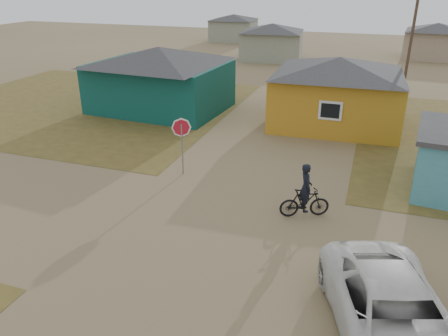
# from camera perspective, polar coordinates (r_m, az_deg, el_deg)

# --- Properties ---
(ground) EXTENTS (120.00, 120.00, 0.00)m
(ground) POSITION_cam_1_polar(r_m,az_deg,el_deg) (14.65, -1.71, -9.48)
(ground) COLOR olive
(grass_nw) EXTENTS (20.00, 18.00, 0.00)m
(grass_nw) POSITION_cam_1_polar(r_m,az_deg,el_deg) (31.61, -17.57, 8.01)
(grass_nw) COLOR brown
(grass_nw) RESTS_ON ground
(house_teal) EXTENTS (8.93, 7.08, 4.00)m
(house_teal) POSITION_cam_1_polar(r_m,az_deg,el_deg) (28.69, -8.36, 11.56)
(house_teal) COLOR #0B3E37
(house_teal) RESTS_ON ground
(house_yellow) EXTENTS (7.72, 6.76, 3.90)m
(house_yellow) POSITION_cam_1_polar(r_m,az_deg,el_deg) (26.20, 14.53, 9.77)
(house_yellow) COLOR #BD821D
(house_yellow) RESTS_ON ground
(house_pale_west) EXTENTS (7.04, 6.15, 3.60)m
(house_pale_west) POSITION_cam_1_polar(r_m,az_deg,el_deg) (47.01, 6.28, 16.16)
(house_pale_west) COLOR gray
(house_pale_west) RESTS_ON ground
(house_beige_east) EXTENTS (6.95, 6.05, 3.60)m
(house_beige_east) POSITION_cam_1_polar(r_m,az_deg,el_deg) (52.10, 25.91, 14.76)
(house_beige_east) COLOR gray
(house_beige_east) RESTS_ON ground
(house_pale_north) EXTENTS (6.28, 5.81, 3.40)m
(house_pale_north) POSITION_cam_1_polar(r_m,az_deg,el_deg) (60.62, 1.26, 17.89)
(house_pale_north) COLOR gray
(house_pale_north) RESTS_ON ground
(utility_pole_near) EXTENTS (1.40, 0.20, 8.00)m
(utility_pole_near) POSITION_cam_1_polar(r_m,az_deg,el_deg) (33.72, 23.30, 15.37)
(utility_pole_near) COLOR #4C392E
(utility_pole_near) RESTS_ON ground
(utility_pole_far) EXTENTS (1.40, 0.20, 8.00)m
(utility_pole_far) POSITION_cam_1_polar(r_m,az_deg,el_deg) (49.68, 23.64, 17.48)
(utility_pole_far) COLOR #4C392E
(utility_pole_far) RESTS_ON ground
(stop_sign) EXTENTS (0.84, 0.10, 2.58)m
(stop_sign) POSITION_cam_1_polar(r_m,az_deg,el_deg) (18.69, -5.56, 4.50)
(stop_sign) COLOR gray
(stop_sign) RESTS_ON ground
(cyclist) EXTENTS (1.88, 1.21, 2.06)m
(cyclist) POSITION_cam_1_polar(r_m,az_deg,el_deg) (15.93, 10.53, -3.83)
(cyclist) COLOR black
(cyclist) RESTS_ON ground
(vehicle) EXTENTS (4.27, 6.19, 1.57)m
(vehicle) POSITION_cam_1_polar(r_m,az_deg,el_deg) (11.40, 21.41, -17.71)
(vehicle) COLOR silver
(vehicle) RESTS_ON ground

